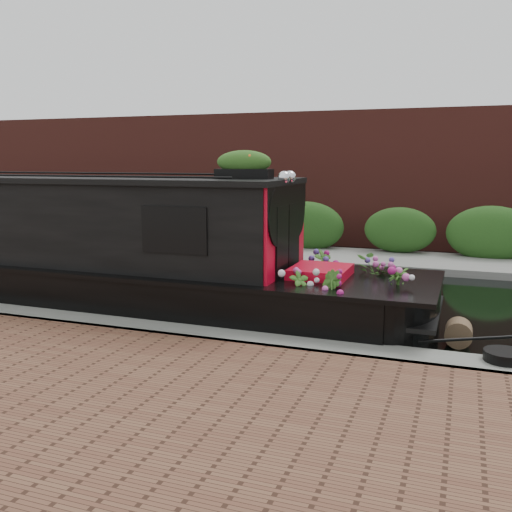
% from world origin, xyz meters
% --- Properties ---
extents(ground, '(80.00, 80.00, 0.00)m').
position_xyz_m(ground, '(0.00, 0.00, 0.00)').
color(ground, black).
rests_on(ground, ground).
extents(near_bank_coping, '(40.00, 0.60, 0.50)m').
position_xyz_m(near_bank_coping, '(0.00, -3.30, 0.00)').
color(near_bank_coping, gray).
rests_on(near_bank_coping, ground).
extents(far_bank_path, '(40.00, 2.40, 0.34)m').
position_xyz_m(far_bank_path, '(0.00, 4.20, 0.00)').
color(far_bank_path, gray).
rests_on(far_bank_path, ground).
extents(far_hedge, '(40.00, 1.10, 2.80)m').
position_xyz_m(far_hedge, '(0.00, 5.10, 0.00)').
color(far_hedge, '#25501A').
rests_on(far_hedge, ground).
extents(far_brick_wall, '(40.00, 1.00, 8.00)m').
position_xyz_m(far_brick_wall, '(0.00, 7.20, 0.00)').
color(far_brick_wall, maroon).
rests_on(far_brick_wall, ground).
extents(narrowboat, '(12.58, 2.27, 2.95)m').
position_xyz_m(narrowboat, '(-2.91, -1.95, 0.88)').
color(narrowboat, black).
rests_on(narrowboat, ground).
extents(rope_fender, '(0.37, 0.38, 0.37)m').
position_xyz_m(rope_fender, '(3.94, -1.95, 0.19)').
color(rope_fender, brown).
rests_on(rope_fender, ground).
extents(coiled_mooring_rope, '(0.47, 0.47, 0.12)m').
position_xyz_m(coiled_mooring_rope, '(4.45, -3.15, 0.31)').
color(coiled_mooring_rope, black).
rests_on(coiled_mooring_rope, near_bank_coping).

